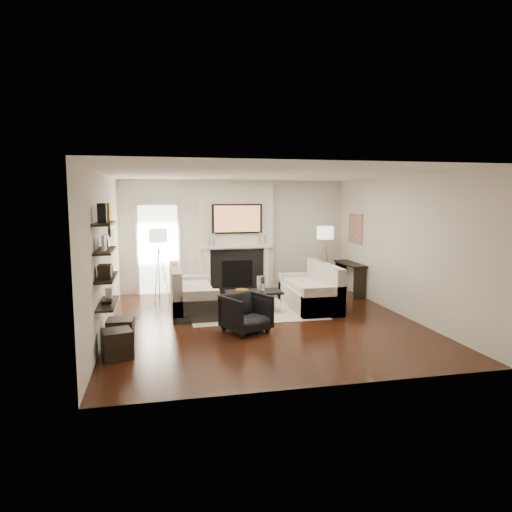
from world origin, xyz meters
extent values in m
plane|color=#33150B|center=(0.00, 0.00, 0.00)|extent=(6.00, 6.00, 0.00)
plane|color=white|center=(0.00, 0.00, 2.70)|extent=(6.00, 6.00, 0.00)
plane|color=silver|center=(0.00, 3.00, 1.35)|extent=(5.50, 0.00, 5.50)
plane|color=silver|center=(0.00, -3.00, 1.35)|extent=(5.50, 0.00, 5.50)
plane|color=silver|center=(-2.75, 0.00, 1.35)|extent=(0.00, 6.00, 6.00)
plane|color=silver|center=(2.75, 0.00, 1.35)|extent=(0.00, 6.00, 6.00)
cube|color=silver|center=(0.00, 2.88, 1.35)|extent=(1.80, 0.25, 2.70)
cube|color=black|center=(0.00, 2.74, 0.52)|extent=(1.30, 0.02, 1.04)
cube|color=black|center=(0.00, 2.73, 0.45)|extent=(0.75, 0.02, 0.65)
cube|color=white|center=(-0.72, 2.71, 0.55)|extent=(0.12, 0.08, 1.10)
cube|color=white|center=(0.72, 2.71, 0.55)|extent=(0.12, 0.08, 1.10)
cube|color=white|center=(0.00, 2.69, 1.12)|extent=(1.70, 0.18, 0.07)
cube|color=black|center=(0.00, 2.71, 1.78)|extent=(1.20, 0.06, 0.70)
cube|color=#BF723F|center=(0.00, 2.68, 1.78)|extent=(1.10, 0.00, 0.62)
cylinder|color=silver|center=(-0.55, 2.70, 1.30)|extent=(0.04, 0.04, 0.30)
cylinder|color=silver|center=(-0.68, 2.70, 1.27)|extent=(0.04, 0.04, 0.24)
cylinder|color=silver|center=(0.55, 2.70, 1.30)|extent=(0.04, 0.04, 0.30)
cylinder|color=silver|center=(0.68, 2.70, 1.27)|extent=(0.04, 0.04, 0.24)
cube|color=white|center=(-1.85, 2.98, 1.05)|extent=(0.90, 0.02, 2.10)
cube|color=white|center=(-2.33, 2.96, 1.05)|extent=(0.06, 0.06, 2.16)
cube|color=white|center=(-1.37, 2.96, 1.05)|extent=(0.06, 0.06, 2.16)
cube|color=white|center=(-1.85, 2.96, 2.13)|extent=(1.02, 0.06, 0.06)
cube|color=beige|center=(0.01, 0.85, 0.01)|extent=(2.60, 2.00, 0.01)
cube|color=beige|center=(-1.20, 1.01, 0.21)|extent=(0.85, 1.80, 0.42)
cube|color=beige|center=(-1.54, 1.01, 0.53)|extent=(0.18, 1.80, 0.80)
cube|color=beige|center=(-1.20, 0.20, 0.30)|extent=(0.85, 0.18, 0.60)
cube|color=beige|center=(-1.20, 1.82, 0.30)|extent=(0.85, 0.18, 0.60)
cube|color=beige|center=(-1.15, 1.01, 0.47)|extent=(0.63, 1.44, 0.10)
cube|color=#BB7517|center=(-1.54, 1.31, 0.73)|extent=(0.10, 0.42, 0.42)
cube|color=black|center=(-1.54, 0.71, 0.72)|extent=(0.10, 0.40, 0.40)
cube|color=beige|center=(1.19, 0.85, 0.21)|extent=(0.85, 1.80, 0.42)
cube|color=beige|center=(1.53, 0.85, 0.53)|extent=(0.18, 1.80, 0.80)
cube|color=beige|center=(1.19, 0.04, 0.30)|extent=(0.85, 0.18, 0.60)
cube|color=beige|center=(1.19, 1.66, 0.30)|extent=(0.85, 0.18, 0.60)
cube|color=beige|center=(1.14, 0.85, 0.47)|extent=(0.63, 1.44, 0.10)
cube|color=#BB7517|center=(1.53, 1.15, 0.73)|extent=(0.10, 0.42, 0.42)
cube|color=black|center=(1.53, 0.55, 0.72)|extent=(0.10, 0.40, 0.40)
cube|color=black|center=(-0.01, 0.77, 0.40)|extent=(1.10, 0.55, 0.04)
cylinder|color=silver|center=(-0.51, 0.55, 0.19)|extent=(0.02, 0.02, 0.38)
cylinder|color=silver|center=(0.49, 0.55, 0.19)|extent=(0.02, 0.02, 0.38)
cylinder|color=silver|center=(-0.51, 0.99, 0.19)|extent=(0.02, 0.02, 0.38)
cylinder|color=silver|center=(0.49, 0.99, 0.19)|extent=(0.02, 0.02, 0.38)
cylinder|color=white|center=(0.14, 0.77, 0.56)|extent=(0.18, 0.18, 0.31)
cylinder|color=white|center=(0.14, 0.77, 0.50)|extent=(0.09, 0.09, 0.13)
cylinder|color=#B1721D|center=(-0.26, 0.77, 0.45)|extent=(0.26, 0.26, 0.04)
imported|color=black|center=(-0.42, -0.54, 0.35)|extent=(0.90, 0.88, 0.71)
cylinder|color=silver|center=(-1.85, 2.27, 0.60)|extent=(0.02, 0.02, 1.20)
cylinder|color=white|center=(-1.85, 2.27, 1.45)|extent=(0.40, 0.40, 0.30)
cylinder|color=silver|center=(-1.74, 2.27, 0.60)|extent=(0.25, 0.02, 1.23)
cylinder|color=silver|center=(-1.91, 2.37, 0.60)|extent=(0.14, 0.22, 1.23)
cylinder|color=silver|center=(-1.91, 2.17, 0.60)|extent=(0.14, 0.22, 1.23)
cylinder|color=silver|center=(2.05, 2.25, 0.60)|extent=(0.02, 0.02, 1.20)
cylinder|color=white|center=(2.05, 2.25, 1.45)|extent=(0.40, 0.40, 0.30)
cylinder|color=silver|center=(2.16, 2.25, 0.60)|extent=(0.25, 0.02, 1.23)
cylinder|color=silver|center=(2.00, 2.35, 0.60)|extent=(0.14, 0.22, 1.23)
cylinder|color=silver|center=(1.99, 2.16, 0.60)|extent=(0.14, 0.22, 1.23)
cube|color=black|center=(2.57, 1.94, 0.73)|extent=(0.35, 1.20, 0.04)
cube|color=black|center=(2.57, 1.39, 0.35)|extent=(0.30, 0.04, 0.71)
cube|color=black|center=(2.57, 2.49, 0.35)|extent=(0.30, 0.04, 0.71)
cube|color=#A46F52|center=(2.73, 2.05, 1.55)|extent=(0.03, 0.70, 0.70)
cube|color=black|center=(-2.62, -1.00, 0.70)|extent=(0.25, 1.00, 0.03)
cube|color=black|center=(-2.62, -1.00, 1.10)|extent=(0.25, 1.00, 0.04)
cube|color=black|center=(-2.62, -1.00, 1.50)|extent=(0.25, 1.00, 0.04)
cube|color=black|center=(-2.62, -1.00, 1.90)|extent=(0.25, 1.00, 0.04)
cube|color=black|center=(-2.62, -1.24, 2.06)|extent=(0.12, 0.10, 0.28)
cube|color=#BB7517|center=(-2.62, -0.78, 2.06)|extent=(0.12, 0.10, 0.28)
cube|color=white|center=(-2.62, -1.11, 1.63)|extent=(0.04, 0.30, 0.22)
cube|color=black|center=(-2.62, -0.71, 1.61)|extent=(0.04, 0.22, 0.18)
cube|color=black|center=(-2.62, -1.19, 1.22)|extent=(0.18, 0.25, 0.20)
cube|color=black|center=(-2.62, -0.79, 1.18)|extent=(0.15, 0.12, 0.12)
cube|color=black|center=(-2.62, -1.04, 0.74)|extent=(0.14, 0.20, 0.05)
cube|color=white|center=(-2.62, -0.76, 0.81)|extent=(0.10, 0.10, 0.18)
cylinder|color=black|center=(-2.73, 0.90, 1.70)|extent=(0.04, 0.34, 0.34)
cylinder|color=white|center=(-2.71, 0.90, 1.70)|extent=(0.01, 0.29, 0.29)
cube|color=black|center=(-2.47, -0.78, 0.20)|extent=(0.41, 0.41, 0.40)
cube|color=black|center=(-2.47, -1.40, 0.20)|extent=(0.49, 0.49, 0.40)
camera|label=1|loc=(-1.87, -7.99, 2.27)|focal=32.00mm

